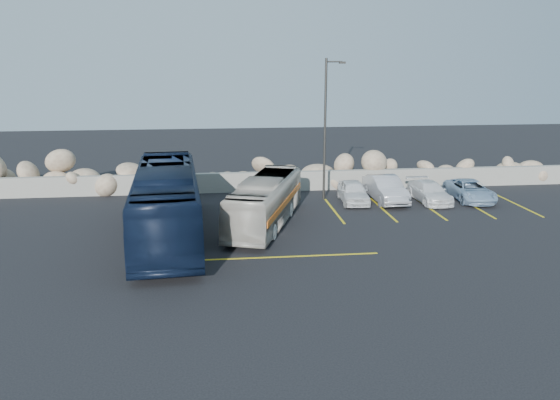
{
  "coord_description": "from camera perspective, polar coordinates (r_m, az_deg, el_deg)",
  "views": [
    {
      "loc": [
        -3.52,
        -20.84,
        7.83
      ],
      "look_at": [
        -0.69,
        4.0,
        1.45
      ],
      "focal_mm": 35.0,
      "sensor_mm": 36.0,
      "label": 1
    }
  ],
  "objects": [
    {
      "name": "lamppost",
      "position": [
        31.14,
        4.83,
        7.74
      ],
      "size": [
        1.14,
        0.18,
        8.0
      ],
      "color": "#32302D",
      "rests_on": "ground"
    },
    {
      "name": "car_b",
      "position": [
        31.85,
        10.95,
        1.15
      ],
      "size": [
        1.66,
        4.42,
        1.44
      ],
      "primitive_type": "imported",
      "rotation": [
        0.0,
        0.0,
        0.03
      ],
      "color": "#B5B4B9",
      "rests_on": "ground"
    },
    {
      "name": "seawall",
      "position": [
        33.81,
        -0.38,
        1.96
      ],
      "size": [
        60.0,
        0.4,
        1.2
      ],
      "primitive_type": "cube",
      "color": "gray",
      "rests_on": "ground"
    },
    {
      "name": "car_c",
      "position": [
        32.36,
        15.34,
        0.82
      ],
      "size": [
        1.76,
        3.97,
        1.13
      ],
      "primitive_type": "imported",
      "rotation": [
        0.0,
        0.0,
        0.04
      ],
      "color": "white",
      "rests_on": "ground"
    },
    {
      "name": "car_a",
      "position": [
        31.29,
        7.65,
        0.87
      ],
      "size": [
        1.69,
        3.75,
        1.25
      ],
      "primitive_type": "imported",
      "rotation": [
        0.0,
        0.0,
        -0.06
      ],
      "color": "white",
      "rests_on": "ground"
    },
    {
      "name": "riprap_pile",
      "position": [
        34.84,
        -0.59,
        3.51
      ],
      "size": [
        54.0,
        2.8,
        2.6
      ],
      "primitive_type": null,
      "color": "tan",
      "rests_on": "ground"
    },
    {
      "name": "ground",
      "position": [
        22.54,
        2.9,
        -6.04
      ],
      "size": [
        90.0,
        90.0,
        0.0
      ],
      "primitive_type": "plane",
      "color": "black",
      "rests_on": "ground"
    },
    {
      "name": "tour_coach",
      "position": [
        25.12,
        -11.77,
        -0.28
      ],
      "size": [
        3.59,
        11.9,
        3.27
      ],
      "primitive_type": "imported",
      "rotation": [
        0.0,
        0.0,
        0.07
      ],
      "color": "black",
      "rests_on": "ground"
    },
    {
      "name": "parking_lines",
      "position": [
        28.73,
        10.27,
        -1.73
      ],
      "size": [
        18.16,
        9.36,
        0.01
      ],
      "color": "gold",
      "rests_on": "ground"
    },
    {
      "name": "car_d",
      "position": [
        33.39,
        19.24,
        0.96
      ],
      "size": [
        2.09,
        4.23,
        1.16
      ],
      "primitive_type": "imported",
      "rotation": [
        0.0,
        0.0,
        -0.04
      ],
      "color": "#8AA7C3",
      "rests_on": "ground"
    },
    {
      "name": "vintage_bus",
      "position": [
        26.64,
        -1.53,
        -0.12
      ],
      "size": [
        4.63,
        8.75,
        2.38
      ],
      "primitive_type": "imported",
      "rotation": [
        0.0,
        0.0,
        -0.33
      ],
      "color": "beige",
      "rests_on": "ground"
    }
  ]
}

